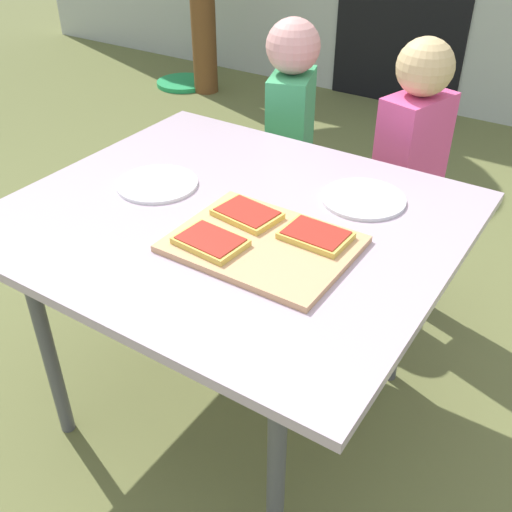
{
  "coord_description": "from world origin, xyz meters",
  "views": [
    {
      "loc": [
        0.79,
        -1.09,
        1.49
      ],
      "look_at": [
        0.08,
        0.0,
        0.6
      ],
      "focal_mm": 42.1,
      "sensor_mm": 36.0,
      "label": 1
    }
  ],
  "objects_px": {
    "cutting_board": "(263,244)",
    "dining_table": "(232,233)",
    "child_right": "(409,166)",
    "plate_white_left": "(157,184)",
    "garden_hose_coil": "(184,83)",
    "child_left": "(290,133)",
    "pizza_slice_far_left": "(247,214)",
    "plate_white_right": "(363,199)",
    "pizza_slice_far_right": "(316,235)",
    "pizza_slice_near_left": "(211,241)"
  },
  "relations": [
    {
      "from": "garden_hose_coil",
      "to": "pizza_slice_far_right",
      "type": "bearing_deg",
      "value": -44.98
    },
    {
      "from": "cutting_board",
      "to": "garden_hose_coil",
      "type": "height_order",
      "value": "cutting_board"
    },
    {
      "from": "dining_table",
      "to": "pizza_slice_near_left",
      "type": "relative_size",
      "value": 6.84
    },
    {
      "from": "child_right",
      "to": "pizza_slice_near_left",
      "type": "bearing_deg",
      "value": -99.46
    },
    {
      "from": "dining_table",
      "to": "garden_hose_coil",
      "type": "xyz_separation_m",
      "value": [
        -2.1,
        2.34,
        -0.63
      ]
    },
    {
      "from": "dining_table",
      "to": "pizza_slice_far_left",
      "type": "distance_m",
      "value": 0.11
    },
    {
      "from": "plate_white_left",
      "to": "pizza_slice_near_left",
      "type": "bearing_deg",
      "value": -29.26
    },
    {
      "from": "pizza_slice_near_left",
      "to": "garden_hose_coil",
      "type": "relative_size",
      "value": 0.41
    },
    {
      "from": "plate_white_left",
      "to": "child_right",
      "type": "height_order",
      "value": "child_right"
    },
    {
      "from": "garden_hose_coil",
      "to": "child_right",
      "type": "bearing_deg",
      "value": -34.59
    },
    {
      "from": "cutting_board",
      "to": "plate_white_right",
      "type": "bearing_deg",
      "value": 72.77
    },
    {
      "from": "plate_white_left",
      "to": "cutting_board",
      "type": "bearing_deg",
      "value": -13.56
    },
    {
      "from": "cutting_board",
      "to": "garden_hose_coil",
      "type": "bearing_deg",
      "value": 132.87
    },
    {
      "from": "plate_white_right",
      "to": "garden_hose_coil",
      "type": "bearing_deg",
      "value": 138.4
    },
    {
      "from": "pizza_slice_far_left",
      "to": "plate_white_right",
      "type": "relative_size",
      "value": 0.75
    },
    {
      "from": "plate_white_left",
      "to": "dining_table",
      "type": "bearing_deg",
      "value": -2.73
    },
    {
      "from": "pizza_slice_far_right",
      "to": "child_left",
      "type": "bearing_deg",
      "value": 123.97
    },
    {
      "from": "pizza_slice_far_left",
      "to": "child_right",
      "type": "relative_size",
      "value": 0.17
    },
    {
      "from": "child_left",
      "to": "plate_white_right",
      "type": "bearing_deg",
      "value": -44.02
    },
    {
      "from": "cutting_board",
      "to": "child_right",
      "type": "bearing_deg",
      "value": 85.99
    },
    {
      "from": "plate_white_left",
      "to": "child_left",
      "type": "relative_size",
      "value": 0.22
    },
    {
      "from": "dining_table",
      "to": "pizza_slice_far_right",
      "type": "distance_m",
      "value": 0.27
    },
    {
      "from": "cutting_board",
      "to": "dining_table",
      "type": "bearing_deg",
      "value": 150.27
    },
    {
      "from": "pizza_slice_near_left",
      "to": "pizza_slice_far_left",
      "type": "xyz_separation_m",
      "value": [
        0.0,
        0.15,
        0.0
      ]
    },
    {
      "from": "plate_white_right",
      "to": "child_left",
      "type": "xyz_separation_m",
      "value": [
        -0.51,
        0.5,
        -0.11
      ]
    },
    {
      "from": "dining_table",
      "to": "garden_hose_coil",
      "type": "distance_m",
      "value": 3.21
    },
    {
      "from": "child_left",
      "to": "child_right",
      "type": "relative_size",
      "value": 1.0
    },
    {
      "from": "dining_table",
      "to": "cutting_board",
      "type": "relative_size",
      "value": 2.71
    },
    {
      "from": "pizza_slice_near_left",
      "to": "child_left",
      "type": "relative_size",
      "value": 0.16
    },
    {
      "from": "pizza_slice_far_left",
      "to": "plate_white_left",
      "type": "xyz_separation_m",
      "value": [
        -0.32,
        0.03,
        -0.02
      ]
    },
    {
      "from": "dining_table",
      "to": "pizza_slice_far_left",
      "type": "relative_size",
      "value": 6.66
    },
    {
      "from": "plate_white_right",
      "to": "cutting_board",
      "type": "bearing_deg",
      "value": -107.23
    },
    {
      "from": "child_left",
      "to": "child_right",
      "type": "xyz_separation_m",
      "value": [
        0.47,
        0.0,
        -0.01
      ]
    },
    {
      "from": "child_right",
      "to": "plate_white_right",
      "type": "bearing_deg",
      "value": -84.78
    },
    {
      "from": "pizza_slice_near_left",
      "to": "child_right",
      "type": "bearing_deg",
      "value": 80.54
    },
    {
      "from": "dining_table",
      "to": "child_left",
      "type": "xyz_separation_m",
      "value": [
        -0.26,
        0.74,
        -0.04
      ]
    },
    {
      "from": "pizza_slice_near_left",
      "to": "child_right",
      "type": "distance_m",
      "value": 0.94
    },
    {
      "from": "cutting_board",
      "to": "garden_hose_coil",
      "type": "xyz_separation_m",
      "value": [
        -2.26,
        2.43,
        -0.7
      ]
    },
    {
      "from": "pizza_slice_far_left",
      "to": "child_right",
      "type": "distance_m",
      "value": 0.79
    },
    {
      "from": "pizza_slice_far_right",
      "to": "child_right",
      "type": "height_order",
      "value": "child_right"
    },
    {
      "from": "child_right",
      "to": "dining_table",
      "type": "bearing_deg",
      "value": -105.8
    },
    {
      "from": "plate_white_right",
      "to": "pizza_slice_far_left",
      "type": "bearing_deg",
      "value": -126.8
    },
    {
      "from": "pizza_slice_far_right",
      "to": "plate_white_left",
      "type": "distance_m",
      "value": 0.51
    },
    {
      "from": "pizza_slice_far_right",
      "to": "pizza_slice_far_left",
      "type": "bearing_deg",
      "value": -178.38
    },
    {
      "from": "child_left",
      "to": "garden_hose_coil",
      "type": "height_order",
      "value": "child_left"
    },
    {
      "from": "plate_white_right",
      "to": "plate_white_left",
      "type": "bearing_deg",
      "value": -155.53
    },
    {
      "from": "garden_hose_coil",
      "to": "pizza_slice_far_left",
      "type": "bearing_deg",
      "value": -47.47
    },
    {
      "from": "plate_white_right",
      "to": "child_right",
      "type": "relative_size",
      "value": 0.22
    },
    {
      "from": "plate_white_left",
      "to": "child_left",
      "type": "xyz_separation_m",
      "value": [
        0.0,
        0.73,
        -0.11
      ]
    },
    {
      "from": "child_right",
      "to": "garden_hose_coil",
      "type": "distance_m",
      "value": 2.87
    }
  ]
}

